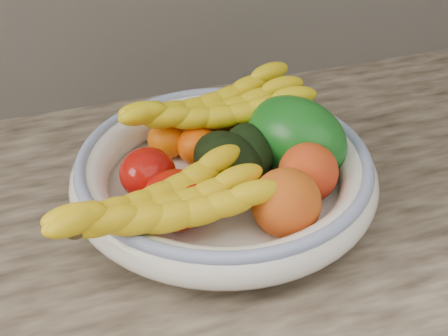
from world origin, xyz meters
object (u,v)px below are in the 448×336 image
at_px(green_mango, 295,137).
at_px(banana_bunch_front, 162,211).
at_px(fruit_bowl, 224,175).
at_px(banana_bunch_back, 215,113).

height_order(green_mango, banana_bunch_front, green_mango).
relative_size(fruit_bowl, banana_bunch_front, 1.39).
relative_size(fruit_bowl, banana_bunch_back, 1.41).
distance_m(fruit_bowl, green_mango, 0.11).
xyz_separation_m(fruit_bowl, banana_bunch_back, (0.02, 0.09, 0.04)).
bearing_deg(banana_bunch_front, banana_bunch_back, 42.89).
relative_size(banana_bunch_back, banana_bunch_front, 0.99).
bearing_deg(green_mango, banana_bunch_front, 175.01).
distance_m(fruit_bowl, banana_bunch_front, 0.14).
bearing_deg(banana_bunch_front, fruit_bowl, 27.43).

